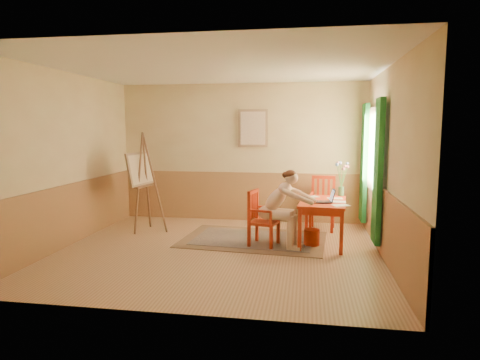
% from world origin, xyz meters
% --- Properties ---
extents(room, '(5.04, 4.54, 2.84)m').
position_xyz_m(room, '(0.00, 0.00, 1.40)').
color(room, tan).
rests_on(room, ground).
extents(wainscot, '(5.00, 4.50, 1.00)m').
position_xyz_m(wainscot, '(0.00, 0.80, 0.50)').
color(wainscot, '#B47E4E').
rests_on(wainscot, room).
extents(window, '(0.12, 2.01, 2.20)m').
position_xyz_m(window, '(2.42, 1.10, 1.35)').
color(window, white).
rests_on(window, room).
extents(wall_portrait, '(0.60, 0.05, 0.76)m').
position_xyz_m(wall_portrait, '(0.25, 2.20, 1.90)').
color(wall_portrait, '#937151').
rests_on(wall_portrait, room).
extents(rug, '(2.52, 1.78, 0.02)m').
position_xyz_m(rug, '(0.46, 0.72, 0.01)').
color(rug, '#8C7251').
rests_on(rug, room).
extents(table, '(0.83, 1.26, 0.72)m').
position_xyz_m(table, '(1.61, 0.66, 0.63)').
color(table, red).
rests_on(table, room).
extents(chair_left, '(0.50, 0.49, 0.91)m').
position_xyz_m(chair_left, '(0.62, 0.38, 0.46)').
color(chair_left, red).
rests_on(chair_left, room).
extents(chair_back, '(0.49, 0.51, 1.00)m').
position_xyz_m(chair_back, '(1.64, 1.67, 0.50)').
color(chair_back, red).
rests_on(chair_back, room).
extents(figure, '(0.97, 0.53, 1.26)m').
position_xyz_m(figure, '(0.94, 0.32, 0.69)').
color(figure, beige).
rests_on(figure, room).
extents(laptop, '(0.39, 0.26, 0.22)m').
position_xyz_m(laptop, '(1.63, 0.51, 0.76)').
color(laptop, '#1E2338').
rests_on(laptop, table).
extents(papers, '(0.75, 1.02, 0.00)m').
position_xyz_m(papers, '(1.74, 0.71, 0.72)').
color(papers, white).
rests_on(papers, table).
extents(vase, '(0.26, 0.31, 0.61)m').
position_xyz_m(vase, '(1.94, 1.24, 1.00)').
color(vase, '#3F724C').
rests_on(vase, table).
extents(wastebasket, '(0.30, 0.30, 0.27)m').
position_xyz_m(wastebasket, '(1.44, 0.51, 0.14)').
color(wastebasket, '#A52A09').
rests_on(wastebasket, room).
extents(easel, '(0.65, 0.82, 1.83)m').
position_xyz_m(easel, '(-1.66, 1.04, 1.08)').
color(easel, brown).
rests_on(easel, room).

